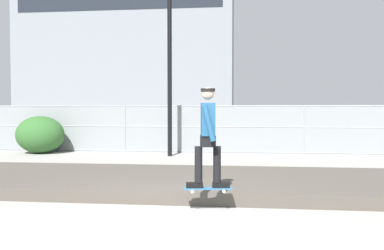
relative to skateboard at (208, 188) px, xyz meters
The scene contains 10 objects.
ground_plane 0.85m from the skateboard, 130.37° to the right, with size 120.00×120.00×0.00m, color gray.
gravel_berm 2.10m from the skateboard, 103.61° to the left, with size 17.61×3.40×0.25m, color #4C473F.
skateboard is the anchor object (origin of this frame).
skater 0.95m from the skateboard, 53.13° to the left, with size 0.73×0.61×1.67m.
chain_fence 8.85m from the skateboard, 93.18° to the left, with size 20.70×0.06×1.85m.
street_lamp 8.88m from the skateboard, 104.23° to the left, with size 0.44×0.44×7.00m.
parked_car_near 12.58m from the skateboard, 113.79° to the left, with size 4.45×2.05×1.66m.
parked_car_mid 11.53m from the skateboard, 85.06° to the left, with size 4.49×2.12×1.66m.
library_building 48.00m from the skateboard, 106.06° to the left, with size 25.49×14.84×22.53m.
shrub_left 10.70m from the skateboard, 131.28° to the left, with size 1.85×1.52×1.43m.
Camera 1 is at (0.99, -6.08, 1.72)m, focal length 37.80 mm.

